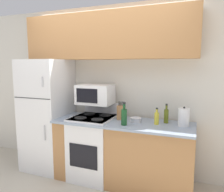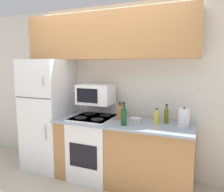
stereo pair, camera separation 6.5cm
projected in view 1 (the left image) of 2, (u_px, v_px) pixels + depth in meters
The scene contains 13 objects.
ground_plane at pixel (92, 188), 2.97m from camera, with size 12.00×12.00×0.00m, color beige.
wall_back at pixel (111, 89), 3.44m from camera, with size 8.00×0.05×2.55m.
lower_cabinets at pixel (123, 152), 3.08m from camera, with size 1.90×0.67×0.89m.
refrigerator at pixel (47, 115), 3.50m from camera, with size 0.66×0.70×1.74m.
upper_cabinets at pixel (106, 36), 3.15m from camera, with size 2.56×0.34×0.66m.
stove at pixel (94, 146), 3.22m from camera, with size 0.58×0.65×1.07m.
microwave at pixel (95, 94), 3.25m from camera, with size 0.52×0.36×0.29m.
knife_block at pixel (121, 112), 3.11m from camera, with size 0.10×0.10×0.26m.
bowl at pixel (136, 120), 2.96m from camera, with size 0.16×0.16×0.06m.
bottle_wine_green at pixel (124, 116), 2.81m from camera, with size 0.08×0.08×0.30m.
bottle_cooking_spray at pixel (157, 118), 2.85m from camera, with size 0.06×0.06×0.22m.
bottle_olive_oil at pixel (166, 115), 2.92m from camera, with size 0.06×0.06×0.26m.
kettle at pixel (184, 117), 2.76m from camera, with size 0.14×0.14×0.25m.
Camera 1 is at (1.25, -2.48, 1.66)m, focal length 35.00 mm.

